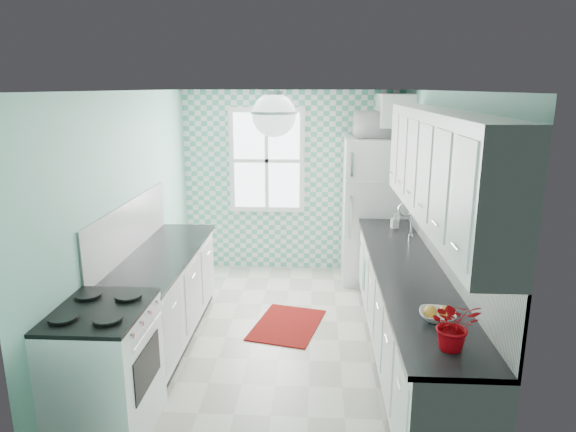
# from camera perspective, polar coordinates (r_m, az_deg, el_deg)

# --- Properties ---
(floor) EXTENTS (3.00, 4.40, 0.02)m
(floor) POSITION_cam_1_polar(r_m,az_deg,el_deg) (5.47, -0.69, -13.56)
(floor) COLOR beige
(floor) RESTS_ON ground
(ceiling) EXTENTS (3.00, 4.40, 0.02)m
(ceiling) POSITION_cam_1_polar(r_m,az_deg,el_deg) (4.84, -0.78, 13.88)
(ceiling) COLOR white
(ceiling) RESTS_ON wall_back
(wall_back) EXTENTS (3.00, 0.02, 2.50)m
(wall_back) POSITION_cam_1_polar(r_m,az_deg,el_deg) (7.16, 0.49, 3.83)
(wall_back) COLOR #88C7B5
(wall_back) RESTS_ON floor
(wall_front) EXTENTS (3.00, 0.02, 2.50)m
(wall_front) POSITION_cam_1_polar(r_m,az_deg,el_deg) (2.94, -3.77, -11.77)
(wall_front) COLOR #88C7B5
(wall_front) RESTS_ON floor
(wall_left) EXTENTS (0.02, 4.40, 2.50)m
(wall_left) POSITION_cam_1_polar(r_m,az_deg,el_deg) (5.33, -17.16, -0.42)
(wall_left) COLOR #88C7B5
(wall_left) RESTS_ON floor
(wall_right) EXTENTS (0.02, 4.40, 2.50)m
(wall_right) POSITION_cam_1_polar(r_m,az_deg,el_deg) (5.13, 16.33, -0.90)
(wall_right) COLOR #88C7B5
(wall_right) RESTS_ON floor
(accent_wall) EXTENTS (3.00, 0.01, 2.50)m
(accent_wall) POSITION_cam_1_polar(r_m,az_deg,el_deg) (7.14, 0.48, 3.80)
(accent_wall) COLOR #58B49B
(accent_wall) RESTS_ON wall_back
(window) EXTENTS (1.04, 0.05, 1.44)m
(window) POSITION_cam_1_polar(r_m,az_deg,el_deg) (7.09, -2.37, 6.17)
(window) COLOR white
(window) RESTS_ON wall_back
(backsplash_right) EXTENTS (0.02, 3.60, 0.51)m
(backsplash_right) POSITION_cam_1_polar(r_m,az_deg,el_deg) (4.77, 17.08, -2.78)
(backsplash_right) COLOR white
(backsplash_right) RESTS_ON wall_right
(backsplash_left) EXTENTS (0.02, 2.15, 0.51)m
(backsplash_left) POSITION_cam_1_polar(r_m,az_deg,el_deg) (5.27, -17.17, -1.21)
(backsplash_left) COLOR white
(backsplash_left) RESTS_ON wall_left
(upper_cabinets_right) EXTENTS (0.33, 3.20, 0.90)m
(upper_cabinets_right) POSITION_cam_1_polar(r_m,az_deg,el_deg) (4.39, 16.40, 5.30)
(upper_cabinets_right) COLOR white
(upper_cabinets_right) RESTS_ON wall_right
(upper_cabinet_fridge) EXTENTS (0.40, 0.74, 0.40)m
(upper_cabinet_fridge) POSITION_cam_1_polar(r_m,az_deg,el_deg) (6.74, 11.69, 11.45)
(upper_cabinet_fridge) COLOR white
(upper_cabinet_fridge) RESTS_ON wall_right
(ceiling_light) EXTENTS (0.34, 0.34, 0.35)m
(ceiling_light) POSITION_cam_1_polar(r_m,az_deg,el_deg) (4.05, -1.58, 11.19)
(ceiling_light) COLOR silver
(ceiling_light) RESTS_ON ceiling
(base_cabinets_right) EXTENTS (0.60, 3.60, 0.90)m
(base_cabinets_right) POSITION_cam_1_polar(r_m,az_deg,el_deg) (4.97, 13.17, -11.02)
(base_cabinets_right) COLOR white
(base_cabinets_right) RESTS_ON floor
(countertop_right) EXTENTS (0.63, 3.60, 0.04)m
(countertop_right) POSITION_cam_1_polar(r_m,az_deg,el_deg) (4.79, 13.30, -5.92)
(countertop_right) COLOR black
(countertop_right) RESTS_ON base_cabinets_right
(base_cabinets_left) EXTENTS (0.60, 2.15, 0.90)m
(base_cabinets_left) POSITION_cam_1_polar(r_m,az_deg,el_deg) (5.41, -13.70, -8.90)
(base_cabinets_left) COLOR white
(base_cabinets_left) RESTS_ON floor
(countertop_left) EXTENTS (0.63, 2.15, 0.04)m
(countertop_left) POSITION_cam_1_polar(r_m,az_deg,el_deg) (5.25, -13.84, -4.18)
(countertop_left) COLOR black
(countertop_left) RESTS_ON base_cabinets_left
(fridge) EXTENTS (0.83, 0.82, 1.91)m
(fridge) POSITION_cam_1_polar(r_m,az_deg,el_deg) (6.88, 9.60, 0.66)
(fridge) COLOR silver
(fridge) RESTS_ON floor
(stove) EXTENTS (0.66, 0.83, 1.00)m
(stove) POSITION_cam_1_polar(r_m,az_deg,el_deg) (4.14, -19.80, -15.85)
(stove) COLOR silver
(stove) RESTS_ON floor
(sink) EXTENTS (0.44, 0.37, 0.53)m
(sink) POSITION_cam_1_polar(r_m,az_deg,el_deg) (5.67, 11.91, -2.55)
(sink) COLOR silver
(sink) RESTS_ON countertop_right
(rug) EXTENTS (0.86, 1.07, 0.01)m
(rug) POSITION_cam_1_polar(r_m,az_deg,el_deg) (5.73, -0.10, -11.98)
(rug) COLOR maroon
(rug) RESTS_ON floor
(dish_towel) EXTENTS (0.08, 0.22, 0.33)m
(dish_towel) POSITION_cam_1_polar(r_m,az_deg,el_deg) (5.90, 8.44, -6.37)
(dish_towel) COLOR #50B0A6
(dish_towel) RESTS_ON base_cabinets_right
(fruit_bowl) EXTENTS (0.29, 0.29, 0.06)m
(fruit_bowl) POSITION_cam_1_polar(r_m,az_deg,el_deg) (3.82, 16.28, -10.59)
(fruit_bowl) COLOR white
(fruit_bowl) RESTS_ON countertop_right
(potted_plant) EXTENTS (0.31, 0.27, 0.33)m
(potted_plant) POSITION_cam_1_polar(r_m,az_deg,el_deg) (3.40, 17.98, -11.42)
(potted_plant) COLOR #9E1E12
(potted_plant) RESTS_ON countertop_right
(soap_bottle) EXTENTS (0.09, 0.09, 0.17)m
(soap_bottle) POSITION_cam_1_polar(r_m,az_deg,el_deg) (6.07, 11.78, -0.53)
(soap_bottle) COLOR #A3BCCB
(soap_bottle) RESTS_ON countertop_right
(microwave) EXTENTS (0.63, 0.45, 0.33)m
(microwave) POSITION_cam_1_polar(r_m,az_deg,el_deg) (6.71, 10.00, 9.99)
(microwave) COLOR silver
(microwave) RESTS_ON fridge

